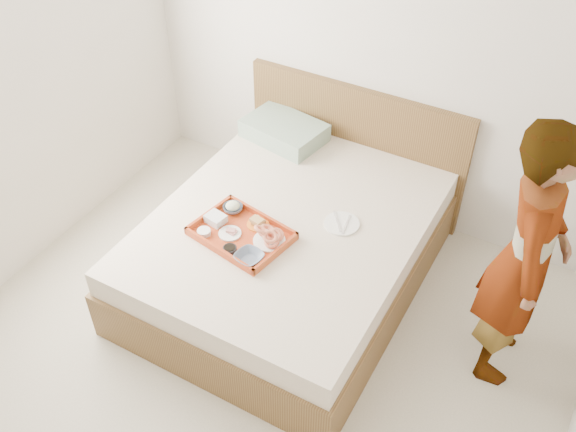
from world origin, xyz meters
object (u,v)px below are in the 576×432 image
Objects in this scene: bed at (289,249)px; tray at (241,233)px; person at (526,258)px; dinner_plate at (342,224)px.

bed is 3.59× the size of tray.
person is at bearing 1.94° from bed.
person is (1.37, 0.05, 0.56)m from bed.
dinner_plate is at bearing 78.46° from person.
bed is 9.16× the size of dinner_plate.
person is at bearing -3.51° from dinner_plate.
person reaches higher than bed.
person is (1.06, -0.07, 0.28)m from dinner_plate.
person reaches higher than dinner_plate.
bed is 1.48m from person.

